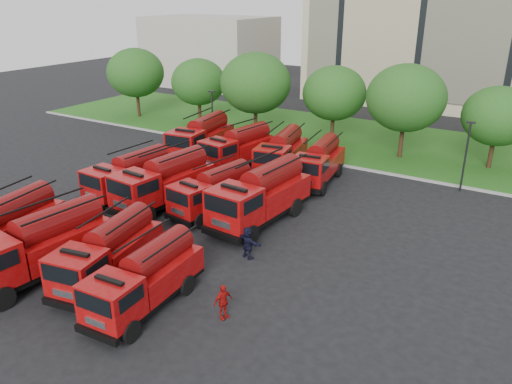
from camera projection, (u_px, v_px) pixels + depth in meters
ground at (177, 245)px, 28.26m from camera, size 140.00×140.00×0.00m
lawn at (349, 138)px, 48.80m from camera, size 70.00×16.00×0.12m
curb at (313, 160)px, 42.39m from camera, size 70.00×0.30×0.14m
apartment_building at (439, 0)px, 60.55m from camera, size 30.00×14.18×25.00m
side_building at (210, 51)px, 75.76m from camera, size 18.00×12.00×10.00m
tree_0 at (136, 73)px, 55.44m from camera, size 6.30×6.30×7.70m
tree_1 at (198, 82)px, 52.52m from camera, size 5.71×5.71×6.98m
tree_2 at (256, 83)px, 47.15m from camera, size 6.72×6.72×8.22m
tree_3 at (334, 93)px, 45.98m from camera, size 5.88×5.88×7.19m
tree_4 at (406, 98)px, 41.20m from camera, size 6.55×6.55×8.01m
tree_5 at (498, 116)px, 38.92m from camera, size 5.46×5.46×6.68m
lamp_post_0 at (212, 115)px, 45.64m from camera, size 0.60×0.25×5.11m
lamp_post_1 at (466, 153)px, 34.96m from camera, size 0.60×0.25×5.11m
fire_truck_0 at (2, 228)px, 26.59m from camera, size 3.58×7.50×3.28m
fire_truck_1 at (39, 246)px, 24.62m from camera, size 3.30×7.69×3.40m
fire_truck_2 at (109, 252)px, 24.38m from camera, size 3.44×6.97×3.04m
fire_truck_3 at (146, 278)px, 22.30m from camera, size 2.68×6.53×2.91m
fire_truck_4 at (130, 175)px, 34.52m from camera, size 2.80×6.96×3.11m
fire_truck_5 at (164, 181)px, 32.98m from camera, size 3.29×7.75×3.43m
fire_truck_6 at (214, 191)px, 32.07m from camera, size 3.08×6.67×2.92m
fire_truck_7 at (261, 195)px, 30.52m from camera, size 3.35×8.06×3.58m
fire_truck_8 at (201, 138)px, 42.73m from camera, size 3.56×7.89×3.47m
fire_truck_9 at (238, 148)px, 40.43m from camera, size 3.41×7.38×3.24m
fire_truck_10 at (282, 153)px, 39.15m from camera, size 3.75×7.42×3.23m
fire_truck_11 at (319, 162)px, 37.16m from camera, size 3.24×7.08×3.11m
firefighter_0 at (96, 308)px, 22.64m from camera, size 0.75×0.74×1.67m
firefighter_2 at (223, 318)px, 21.98m from camera, size 0.82×1.10×1.67m
firefighter_3 at (156, 303)px, 23.05m from camera, size 1.13×1.03×1.57m
firefighter_4 at (73, 238)px, 29.13m from camera, size 0.98×0.94×1.68m
firefighter_5 at (248, 258)px, 26.98m from camera, size 1.83×1.18×1.82m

